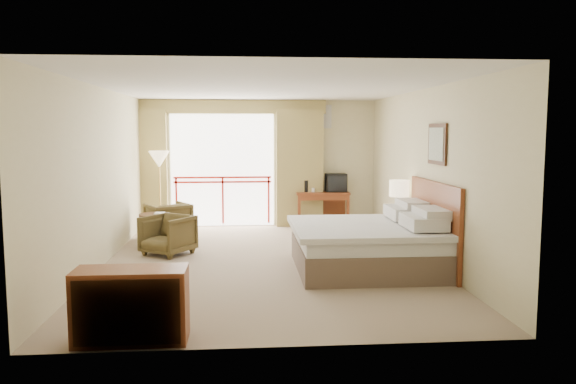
{
  "coord_description": "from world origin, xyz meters",
  "views": [
    {
      "loc": [
        -0.36,
        -8.62,
        2.04
      ],
      "look_at": [
        0.36,
        0.4,
        1.06
      ],
      "focal_mm": 35.0,
      "sensor_mm": 36.0,
      "label": 1
    }
  ],
  "objects": [
    {
      "name": "desk",
      "position": [
        1.33,
        3.31,
        0.58
      ],
      "size": [
        1.14,
        0.55,
        0.74
      ],
      "rotation": [
        0.0,
        0.0,
        -0.04
      ],
      "color": "maroon",
      "rests_on": "floor"
    },
    {
      "name": "floor",
      "position": [
        0.0,
        0.0,
        0.0
      ],
      "size": [
        7.0,
        7.0,
        0.0
      ],
      "primitive_type": "plane",
      "color": "gray",
      "rests_on": "ground"
    },
    {
      "name": "armchair_near",
      "position": [
        -1.61,
        0.66,
        0.0
      ],
      "size": [
        0.99,
        1.0,
        0.66
      ],
      "primitive_type": "imported",
      "rotation": [
        0.0,
        0.0,
        -0.61
      ],
      "color": "#43361C",
      "rests_on": "floor"
    },
    {
      "name": "side_table",
      "position": [
        -1.91,
        1.27,
        0.4
      ],
      "size": [
        0.54,
        0.54,
        0.59
      ],
      "rotation": [
        0.0,
        0.0,
        0.01
      ],
      "color": "black",
      "rests_on": "floor"
    },
    {
      "name": "nightstand",
      "position": [
        2.29,
        0.64,
        0.3
      ],
      "size": [
        0.45,
        0.53,
        0.6
      ],
      "primitive_type": "cube",
      "rotation": [
        0.0,
        0.0,
        0.07
      ],
      "color": "maroon",
      "rests_on": "floor"
    },
    {
      "name": "bed",
      "position": [
        1.5,
        -0.6,
        0.38
      ],
      "size": [
        2.13,
        2.06,
        0.97
      ],
      "color": "brown",
      "rests_on": "floor"
    },
    {
      "name": "floor_lamp",
      "position": [
        -2.04,
        2.83,
        1.41
      ],
      "size": [
        0.42,
        0.42,
        1.64
      ],
      "rotation": [
        0.0,
        0.0,
        -0.29
      ],
      "color": "tan",
      "rests_on": "floor"
    },
    {
      "name": "hvac_vent",
      "position": [
        1.3,
        3.47,
        2.35
      ],
      "size": [
        0.5,
        0.04,
        0.5
      ],
      "primitive_type": "cube",
      "color": "silver",
      "rests_on": "wall_back"
    },
    {
      "name": "wall_back",
      "position": [
        0.0,
        3.5,
        1.35
      ],
      "size": [
        5.0,
        0.0,
        5.0
      ],
      "primitive_type": "plane",
      "rotation": [
        1.57,
        0.0,
        0.0
      ],
      "color": "beige",
      "rests_on": "ground"
    },
    {
      "name": "tv",
      "position": [
        1.63,
        3.26,
        0.94
      ],
      "size": [
        0.43,
        0.35,
        0.4
      ],
      "rotation": [
        0.0,
        0.0,
        -0.27
      ],
      "color": "black",
      "rests_on": "desk"
    },
    {
      "name": "wall_right",
      "position": [
        2.5,
        0.0,
        1.35
      ],
      "size": [
        0.0,
        7.0,
        7.0
      ],
      "primitive_type": "plane",
      "rotation": [
        1.57,
        0.0,
        -1.57
      ],
      "color": "beige",
      "rests_on": "ground"
    },
    {
      "name": "cup",
      "position": [
        1.13,
        3.21,
        0.79
      ],
      "size": [
        0.09,
        0.09,
        0.1
      ],
      "primitive_type": "cylinder",
      "rotation": [
        0.0,
        0.0,
        0.36
      ],
      "color": "white",
      "rests_on": "desk"
    },
    {
      "name": "headboard",
      "position": [
        2.46,
        -0.6,
        0.65
      ],
      "size": [
        0.06,
        2.1,
        1.3
      ],
      "primitive_type": "cube",
      "color": "maroon",
      "rests_on": "wall_right"
    },
    {
      "name": "armchair_far",
      "position": [
        -1.8,
        2.11,
        0.0
      ],
      "size": [
        1.01,
        1.02,
        0.68
      ],
      "primitive_type": "imported",
      "rotation": [
        0.0,
        0.0,
        -2.62
      ],
      "color": "#43361C",
      "rests_on": "floor"
    },
    {
      "name": "book",
      "position": [
        -1.91,
        1.27,
        0.6
      ],
      "size": [
        0.17,
        0.23,
        0.02
      ],
      "primitive_type": "imported",
      "rotation": [
        0.0,
        0.0,
        -0.02
      ],
      "color": "white",
      "rests_on": "side_table"
    },
    {
      "name": "ceiling",
      "position": [
        0.0,
        0.0,
        2.7
      ],
      "size": [
        7.0,
        7.0,
        0.0
      ],
      "primitive_type": "plane",
      "rotation": [
        3.14,
        0.0,
        0.0
      ],
      "color": "white",
      "rests_on": "wall_back"
    },
    {
      "name": "coffee_maker",
      "position": [
        0.98,
        3.26,
        0.86
      ],
      "size": [
        0.13,
        0.13,
        0.25
      ],
      "primitive_type": "cylinder",
      "rotation": [
        0.0,
        0.0,
        -0.08
      ],
      "color": "black",
      "rests_on": "desk"
    },
    {
      "name": "valance",
      "position": [
        -0.8,
        3.38,
        2.55
      ],
      "size": [
        4.4,
        0.22,
        0.28
      ],
      "primitive_type": "cube",
      "color": "olive",
      "rests_on": "wall_back"
    },
    {
      "name": "curtain_right",
      "position": [
        0.85,
        3.35,
        1.25
      ],
      "size": [
        1.0,
        0.26,
        2.5
      ],
      "primitive_type": "cube",
      "color": "olive",
      "rests_on": "wall_back"
    },
    {
      "name": "phone",
      "position": [
        2.24,
        0.49,
        0.64
      ],
      "size": [
        0.23,
        0.2,
        0.08
      ],
      "primitive_type": "cube",
      "rotation": [
        0.0,
        0.0,
        0.34
      ],
      "color": "black",
      "rests_on": "nightstand"
    },
    {
      "name": "wall_front",
      "position": [
        0.0,
        -3.5,
        1.35
      ],
      "size": [
        5.0,
        0.0,
        5.0
      ],
      "primitive_type": "plane",
      "rotation": [
        -1.57,
        0.0,
        0.0
      ],
      "color": "beige",
      "rests_on": "ground"
    },
    {
      "name": "balcony_door",
      "position": [
        -0.8,
        3.48,
        1.2
      ],
      "size": [
        2.4,
        0.0,
        2.4
      ],
      "primitive_type": "plane",
      "rotation": [
        1.57,
        0.0,
        0.0
      ],
      "color": "white",
      "rests_on": "wall_back"
    },
    {
      "name": "wastebasket",
      "position": [
        0.77,
        2.42,
        0.15
      ],
      "size": [
        0.26,
        0.26,
        0.3
      ],
      "primitive_type": "cylinder",
      "rotation": [
        0.0,
        0.0,
        -0.08
      ],
      "color": "black",
      "rests_on": "floor"
    },
    {
      "name": "dresser",
      "position": [
        -1.45,
        -3.23,
        0.36
      ],
      "size": [
        1.08,
        0.46,
        0.72
      ],
      "rotation": [
        0.0,
        0.0,
        -0.06
      ],
      "color": "maroon",
      "rests_on": "floor"
    },
    {
      "name": "table_lamp",
      "position": [
        2.29,
        0.69,
        1.06
      ],
      "size": [
        0.33,
        0.33,
        0.59
      ],
      "rotation": [
        0.0,
        0.0,
        0.09
      ],
      "color": "tan",
      "rests_on": "nightstand"
    },
    {
      "name": "framed_art",
      "position": [
        2.47,
        -0.6,
        1.85
      ],
      "size": [
        0.04,
        0.72,
        0.6
      ],
      "color": "black",
      "rests_on": "wall_right"
    },
    {
      "name": "curtain_left",
      "position": [
        -2.45,
        3.35,
        1.25
      ],
      "size": [
        1.0,
        0.26,
        2.5
      ],
      "primitive_type": "cube",
      "color": "olive",
      "rests_on": "wall_back"
    },
    {
      "name": "balcony_railing",
      "position": [
        -0.8,
        3.46,
        0.81
      ],
      "size": [
        2.09,
        0.03,
        1.02
      ],
      "color": "red",
      "rests_on": "wall_back"
    },
    {
      "name": "wall_left",
      "position": [
        -2.5,
        0.0,
        1.35
      ],
      "size": [
        0.0,
        7.0,
        7.0
      ],
      "primitive_type": "plane",
      "rotation": [
        1.57,
        0.0,
        1.57
      ],
      "color": "beige",
      "rests_on": "ground"
    }
  ]
}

